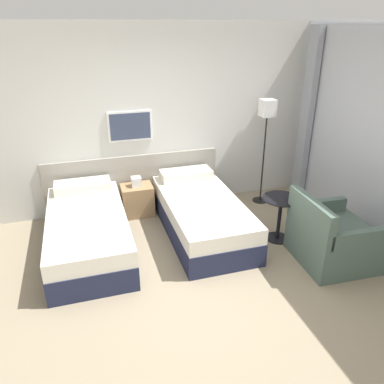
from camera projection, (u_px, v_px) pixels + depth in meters
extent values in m
plane|color=gray|center=(200.00, 288.00, 4.12)|extent=(16.00, 16.00, 0.00)
cube|color=silver|center=(154.00, 120.00, 5.50)|extent=(10.00, 0.06, 2.70)
cube|color=gray|center=(134.00, 182.00, 5.74)|extent=(2.63, 0.04, 0.85)
cube|color=white|center=(130.00, 126.00, 5.38)|extent=(0.64, 0.03, 0.44)
cube|color=#333D56|center=(130.00, 126.00, 5.37)|extent=(0.58, 0.01, 0.38)
cube|color=#8E939E|center=(306.00, 117.00, 5.80)|extent=(0.10, 0.24, 2.64)
cube|color=#1E233D|center=(89.00, 239.00, 4.76)|extent=(0.96, 2.00, 0.30)
cube|color=silver|center=(87.00, 222.00, 4.65)|extent=(0.95, 1.98, 0.20)
cube|color=silver|center=(83.00, 186.00, 5.25)|extent=(0.77, 0.34, 0.13)
cube|color=#1E233D|center=(202.00, 222.00, 5.16)|extent=(0.96, 2.00, 0.30)
cube|color=silver|center=(202.00, 206.00, 5.06)|extent=(0.95, 1.98, 0.20)
cube|color=silver|center=(186.00, 174.00, 5.66)|extent=(0.77, 0.34, 0.13)
cube|color=#9E7A51|center=(137.00, 200.00, 5.61)|extent=(0.46, 0.36, 0.46)
cube|color=white|center=(136.00, 182.00, 5.49)|extent=(0.14, 0.14, 0.14)
cylinder|color=black|center=(260.00, 200.00, 6.12)|extent=(0.24, 0.24, 0.02)
cylinder|color=black|center=(263.00, 160.00, 5.83)|extent=(0.02, 0.02, 1.38)
cube|color=white|center=(268.00, 108.00, 5.49)|extent=(0.20, 0.20, 0.25)
cylinder|color=black|center=(277.00, 238.00, 5.06)|extent=(0.32, 0.32, 0.01)
cylinder|color=black|center=(279.00, 219.00, 4.93)|extent=(0.05, 0.05, 0.57)
cylinder|color=black|center=(281.00, 198.00, 4.81)|extent=(0.49, 0.49, 0.02)
cube|color=#4C6056|center=(333.00, 244.00, 4.52)|extent=(0.89, 0.92, 0.44)
cube|color=#4C6056|center=(310.00, 216.00, 4.26)|extent=(0.14, 0.88, 0.42)
cube|color=#4C6056|center=(359.00, 238.00, 4.05)|extent=(0.72, 0.13, 0.18)
cube|color=#4C6056|center=(319.00, 207.00, 4.74)|extent=(0.72, 0.13, 0.18)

